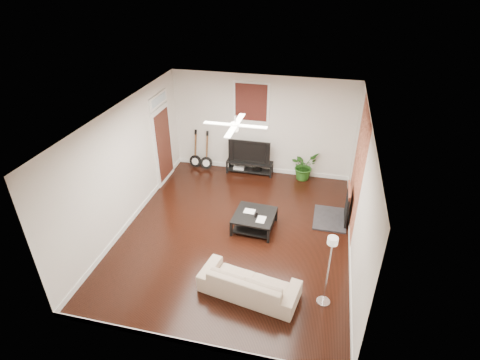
# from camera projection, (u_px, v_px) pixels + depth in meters

# --- Properties ---
(room) EXTENTS (5.01, 6.01, 2.81)m
(room) POSITION_uv_depth(u_px,v_px,m) (236.00, 179.00, 7.89)
(room) COLOR black
(room) RESTS_ON ground
(brick_accent) EXTENTS (0.02, 2.20, 2.80)m
(brick_accent) POSITION_uv_depth(u_px,v_px,m) (358.00, 170.00, 8.24)
(brick_accent) COLOR brown
(brick_accent) RESTS_ON floor
(fireplace) EXTENTS (0.80, 1.10, 0.92)m
(fireplace) POSITION_uv_depth(u_px,v_px,m) (339.00, 204.00, 8.77)
(fireplace) COLOR black
(fireplace) RESTS_ON floor
(window_back) EXTENTS (1.00, 0.06, 1.30)m
(window_back) POSITION_uv_depth(u_px,v_px,m) (251.00, 106.00, 10.17)
(window_back) COLOR #3F1211
(window_back) RESTS_ON wall_back
(door_left) EXTENTS (0.08, 1.00, 2.50)m
(door_left) POSITION_uv_depth(u_px,v_px,m) (163.00, 138.00, 10.05)
(door_left) COLOR white
(door_left) RESTS_ON wall_left
(tv_stand) EXTENTS (1.31, 0.35, 0.37)m
(tv_stand) POSITION_uv_depth(u_px,v_px,m) (250.00, 167.00, 10.90)
(tv_stand) COLOR black
(tv_stand) RESTS_ON floor
(tv) EXTENTS (1.18, 0.15, 0.68)m
(tv) POSITION_uv_depth(u_px,v_px,m) (250.00, 150.00, 10.65)
(tv) COLOR black
(tv) RESTS_ON tv_stand
(coffee_table) EXTENTS (0.95, 0.95, 0.38)m
(coffee_table) POSITION_uv_depth(u_px,v_px,m) (254.00, 221.00, 8.65)
(coffee_table) COLOR black
(coffee_table) RESTS_ON floor
(sofa) EXTENTS (1.92, 1.03, 0.53)m
(sofa) POSITION_uv_depth(u_px,v_px,m) (249.00, 283.00, 6.91)
(sofa) COLOR tan
(sofa) RESTS_ON floor
(floor_lamp) EXTENTS (0.28, 0.28, 1.48)m
(floor_lamp) POSITION_uv_depth(u_px,v_px,m) (328.00, 271.00, 6.49)
(floor_lamp) COLOR silver
(floor_lamp) RESTS_ON floor
(potted_plant) EXTENTS (0.93, 0.95, 0.80)m
(potted_plant) POSITION_uv_depth(u_px,v_px,m) (304.00, 166.00, 10.52)
(potted_plant) COLOR #235819
(potted_plant) RESTS_ON floor
(guitar_left) EXTENTS (0.38, 0.29, 1.15)m
(guitar_left) POSITION_uv_depth(u_px,v_px,m) (195.00, 150.00, 11.00)
(guitar_left) COLOR black
(guitar_left) RESTS_ON floor
(guitar_right) EXTENTS (0.35, 0.25, 1.15)m
(guitar_right) POSITION_uv_depth(u_px,v_px,m) (206.00, 151.00, 10.91)
(guitar_right) COLOR black
(guitar_right) RESTS_ON floor
(ceiling_fan) EXTENTS (1.24, 1.24, 0.32)m
(ceiling_fan) POSITION_uv_depth(u_px,v_px,m) (235.00, 125.00, 7.29)
(ceiling_fan) COLOR white
(ceiling_fan) RESTS_ON ceiling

